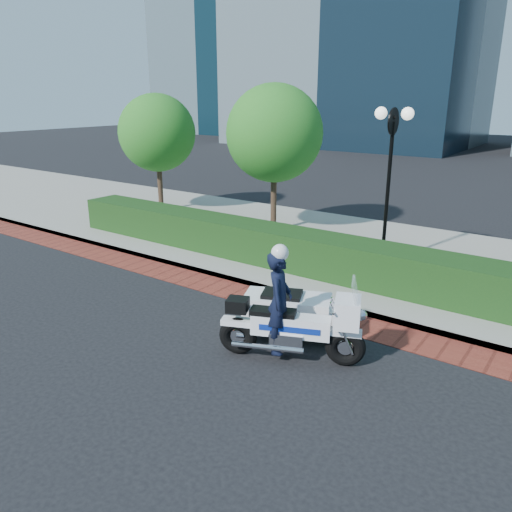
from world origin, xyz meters
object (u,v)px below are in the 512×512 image
Objects in this scene: tree_b at (274,134)px; police_motorcycle at (288,313)px; lamppost at (390,163)px; tree_a at (157,133)px.

police_motorcycle is (4.79, -6.72, -2.68)m from tree_b.
police_motorcycle is at bearing -54.49° from tree_b.
lamppost is 4.71m from tree_b.
tree_a is at bearing 124.27° from police_motorcycle.
tree_a is 1.64× the size of police_motorcycle.
tree_a is at bearing 172.59° from lamppost.
tree_a is 5.50m from tree_b.
tree_b is 1.75× the size of police_motorcycle.
tree_b is (5.50, 0.00, 0.21)m from tree_a.
lamppost is 10.09m from tree_a.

